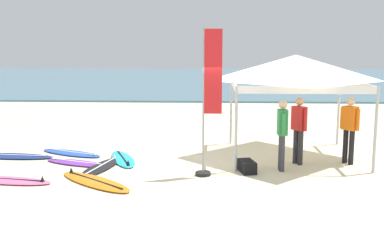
% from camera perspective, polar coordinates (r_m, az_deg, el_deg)
% --- Properties ---
extents(ground_plane, '(80.00, 80.00, 0.00)m').
position_cam_1_polar(ground_plane, '(11.86, 0.91, -5.42)').
color(ground_plane, beige).
extents(sea, '(80.00, 36.00, 0.10)m').
position_cam_1_polar(sea, '(42.55, 2.17, 5.09)').
color(sea, teal).
rests_on(sea, ground).
extents(canopy_tent, '(3.37, 3.37, 2.75)m').
position_cam_1_polar(canopy_tent, '(12.65, 12.60, 6.23)').
color(canopy_tent, '#B7B7BC').
rests_on(canopy_tent, ground).
extents(surfboard_pink, '(2.15, 0.89, 0.19)m').
position_cam_1_polar(surfboard_pink, '(11.10, -21.74, -6.90)').
color(surfboard_pink, pink).
rests_on(surfboard_pink, ground).
extents(surfboard_orange, '(2.13, 1.92, 0.19)m').
position_cam_1_polar(surfboard_orange, '(10.46, -11.87, -7.40)').
color(surfboard_orange, orange).
rests_on(surfboard_orange, ground).
extents(surfboard_cyan, '(1.17, 1.99, 0.19)m').
position_cam_1_polar(surfboard_cyan, '(12.35, -8.50, -4.76)').
color(surfboard_cyan, '#23B2CC').
rests_on(surfboard_cyan, ground).
extents(surfboard_navy, '(2.42, 0.85, 0.19)m').
position_cam_1_polar(surfboard_navy, '(13.48, -21.47, -4.13)').
color(surfboard_navy, navy).
rests_on(surfboard_navy, ground).
extents(surfboard_purple, '(1.88, 1.10, 0.19)m').
position_cam_1_polar(surfboard_purple, '(12.20, -14.01, -5.11)').
color(surfboard_purple, purple).
rests_on(surfboard_purple, ground).
extents(surfboard_blue, '(2.03, 1.33, 0.19)m').
position_cam_1_polar(surfboard_blue, '(13.32, -14.60, -3.94)').
color(surfboard_blue, blue).
rests_on(surfboard_blue, ground).
extents(surfboard_black, '(0.90, 1.97, 0.19)m').
position_cam_1_polar(surfboard_black, '(11.68, -11.07, -5.64)').
color(surfboard_black, black).
rests_on(surfboard_black, ground).
extents(person_green, '(0.23, 0.55, 1.71)m').
position_cam_1_polar(person_green, '(11.26, 11.04, -1.22)').
color(person_green, '#383842').
rests_on(person_green, ground).
extents(person_red, '(0.37, 0.48, 1.71)m').
position_cam_1_polar(person_red, '(11.95, 13.00, -0.70)').
color(person_red, '#2D2D33').
rests_on(person_red, ground).
extents(person_orange, '(0.40, 0.45, 1.71)m').
position_cam_1_polar(person_orange, '(12.33, 18.81, -0.66)').
color(person_orange, black).
rests_on(person_orange, ground).
extents(banner_flag, '(0.60, 0.36, 3.40)m').
position_cam_1_polar(banner_flag, '(10.52, 2.02, 1.45)').
color(banner_flag, '#99999E').
rests_on(banner_flag, ground).
extents(gear_bag_near_tent, '(0.45, 0.66, 0.28)m').
position_cam_1_polar(gear_bag_near_tent, '(11.14, 6.78, -5.69)').
color(gear_bag_near_tent, black).
rests_on(gear_bag_near_tent, ground).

